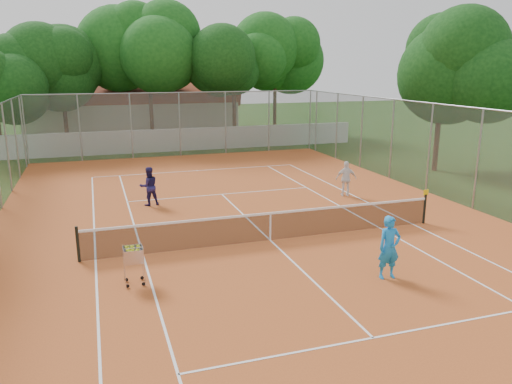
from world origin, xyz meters
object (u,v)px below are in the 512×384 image
object	(u,v)px
player_far_left	(149,186)
player_far_right	(346,179)
ball_hopper	(134,264)
tennis_net	(270,226)
player_near	(389,247)
clubhouse	(132,108)

from	to	relation	value
player_far_left	player_far_right	world-z (taller)	player_far_left
player_far_left	ball_hopper	bearing A→B (deg)	70.57
tennis_net	player_far_left	world-z (taller)	player_far_left
player_far_right	ball_hopper	distance (m)	11.67
player_near	player_far_right	size ratio (longest dim) A/B	1.11
tennis_net	ball_hopper	distance (m)	4.98
clubhouse	ball_hopper	bearing A→B (deg)	-94.64
ball_hopper	clubhouse	bearing A→B (deg)	110.20
tennis_net	clubhouse	bearing A→B (deg)	93.95
player_far_right	ball_hopper	bearing A→B (deg)	51.72
player_near	tennis_net	bearing A→B (deg)	121.17
player_far_right	tennis_net	bearing A→B (deg)	58.59
tennis_net	player_near	bearing A→B (deg)	-62.14
player_near	player_far_left	distance (m)	10.76
player_near	ball_hopper	xyz separation A→B (m)	(-6.52, 1.71, -0.31)
player_far_right	ball_hopper	world-z (taller)	player_far_right
clubhouse	tennis_net	bearing A→B (deg)	-86.05
clubhouse	player_near	distance (m)	33.06
clubhouse	player_far_right	distance (m)	25.59
player_far_left	tennis_net	bearing A→B (deg)	110.13
player_near	ball_hopper	bearing A→B (deg)	168.61
tennis_net	clubhouse	size ratio (longest dim) A/B	0.72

